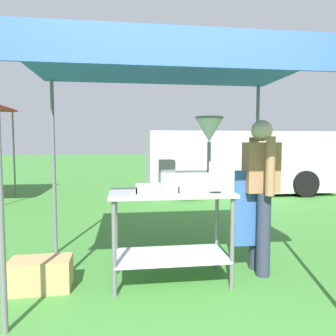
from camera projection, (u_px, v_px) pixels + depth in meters
ground_plane at (139, 200)px, 7.83m from camera, size 70.00×70.00×0.00m
stall_canopy at (169, 69)px, 3.13m from camera, size 2.82×1.92×2.18m
donut_cart at (171, 216)px, 3.14m from camera, size 1.18×0.61×0.90m
donut_tray at (156, 190)px, 3.02m from camera, size 0.39×0.34×0.07m
donut_fryer at (194, 161)px, 3.21m from camera, size 0.64×0.28×0.73m
menu_sign at (216, 179)px, 2.99m from camera, size 0.13×0.05×0.29m
vendor at (260, 188)px, 3.35m from camera, size 0.45×0.53×1.61m
supply_crate at (41, 274)px, 2.98m from camera, size 0.56×0.32×0.30m
van_silver at (236, 162)px, 8.95m from camera, size 4.95×2.11×1.69m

